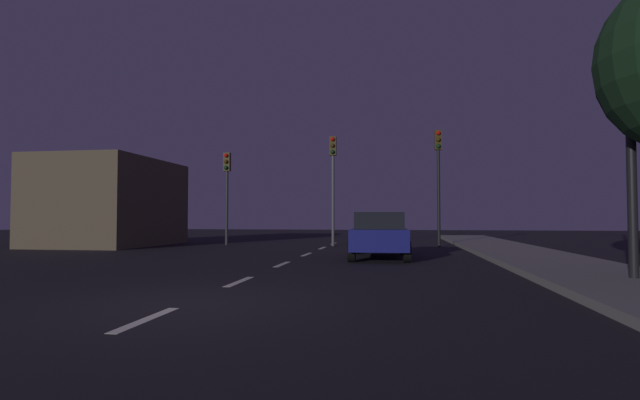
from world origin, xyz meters
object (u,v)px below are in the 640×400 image
object	(u,v)px
car_stopped_ahead	(379,235)
street_lamp_right	(614,47)
traffic_signal_left	(227,180)
traffic_signal_right	(438,166)
traffic_signal_center	(333,169)

from	to	relation	value
car_stopped_ahead	street_lamp_right	size ratio (longest dim) A/B	0.55
traffic_signal_left	traffic_signal_right	distance (m)	10.11
traffic_signal_right	street_lamp_right	bearing A→B (deg)	-78.94
traffic_signal_center	traffic_signal_right	xyz separation A→B (m)	(4.86, 0.00, 0.10)
traffic_signal_center	car_stopped_ahead	distance (m)	7.47
traffic_signal_center	traffic_signal_right	size ratio (longest dim) A/B	0.97
car_stopped_ahead	street_lamp_right	distance (m)	8.57
traffic_signal_right	car_stopped_ahead	bearing A→B (deg)	-110.85
traffic_signal_left	traffic_signal_center	xyz separation A→B (m)	(5.23, 0.00, 0.43)
traffic_signal_left	car_stopped_ahead	bearing A→B (deg)	-40.33
street_lamp_right	traffic_signal_left	bearing A→B (deg)	135.46
traffic_signal_center	traffic_signal_right	bearing A→B (deg)	0.00
traffic_signal_center	car_stopped_ahead	bearing A→B (deg)	-69.70
traffic_signal_left	street_lamp_right	xyz separation A→B (m)	(12.50, -12.30, 1.56)
traffic_signal_left	traffic_signal_right	xyz separation A→B (m)	(10.10, 0.00, 0.53)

